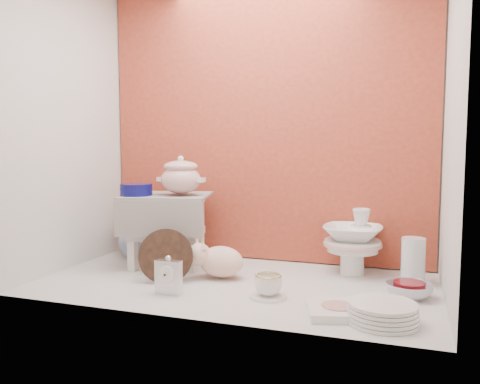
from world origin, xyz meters
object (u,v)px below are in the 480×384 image
object	(u,v)px
mantel_clock	(169,275)
gold_rim_teacup	(268,285)
dinner_plate_stack	(382,312)
crystal_bowl	(409,290)
porcelain_tower	(352,241)
soup_tureen	(181,175)
floral_platter	(146,224)
step_stool	(167,230)
blue_white_vase	(138,237)
plush_pig	(221,261)

from	to	relation	value
mantel_clock	gold_rim_teacup	xyz separation A→B (m)	(0.41, 0.09, -0.03)
dinner_plate_stack	crystal_bowl	world-z (taller)	dinner_plate_stack
mantel_clock	crystal_bowl	bearing A→B (deg)	17.91
crystal_bowl	porcelain_tower	bearing A→B (deg)	131.50
soup_tureen	porcelain_tower	world-z (taller)	soup_tureen
gold_rim_teacup	dinner_plate_stack	size ratio (longest dim) A/B	0.44
soup_tureen	mantel_clock	bearing A→B (deg)	-71.44
crystal_bowl	gold_rim_teacup	bearing A→B (deg)	-160.71
floral_platter	mantel_clock	world-z (taller)	floral_platter
crystal_bowl	porcelain_tower	size ratio (longest dim) A/B	0.59
floral_platter	gold_rim_teacup	xyz separation A→B (m)	(0.86, -0.49, -0.13)
step_stool	crystal_bowl	xyz separation A→B (m)	(1.20, -0.16, -0.16)
soup_tureen	blue_white_vase	size ratio (longest dim) A/B	1.07
dinner_plate_stack	crystal_bowl	bearing A→B (deg)	75.01
soup_tureen	crystal_bowl	bearing A→B (deg)	-7.22
step_stool	gold_rim_teacup	bearing A→B (deg)	-42.41
crystal_bowl	soup_tureen	bearing A→B (deg)	172.78
floral_platter	blue_white_vase	bearing A→B (deg)	-167.60
plush_pig	step_stool	bearing A→B (deg)	157.19
floral_platter	gold_rim_teacup	distance (m)	0.99
floral_platter	gold_rim_teacup	bearing A→B (deg)	-29.79
floral_platter	crystal_bowl	xyz separation A→B (m)	(1.41, -0.30, -0.16)
gold_rim_teacup	porcelain_tower	world-z (taller)	porcelain_tower
plush_pig	porcelain_tower	size ratio (longest dim) A/B	0.85
step_stool	blue_white_vase	xyz separation A→B (m)	(-0.25, 0.13, -0.08)
step_stool	mantel_clock	size ratio (longest dim) A/B	2.61
soup_tureen	blue_white_vase	bearing A→B (deg)	157.08
floral_platter	crystal_bowl	bearing A→B (deg)	-11.84
step_stool	blue_white_vase	world-z (taller)	step_stool
soup_tureen	floral_platter	size ratio (longest dim) A/B	0.62
blue_white_vase	gold_rim_teacup	distance (m)	1.02
crystal_bowl	floral_platter	bearing A→B (deg)	168.16
mantel_clock	dinner_plate_stack	distance (m)	0.88
step_stool	crystal_bowl	world-z (taller)	step_stool
floral_platter	gold_rim_teacup	size ratio (longest dim) A/B	3.40
floral_platter	dinner_plate_stack	xyz separation A→B (m)	(1.32, -0.63, -0.15)
blue_white_vase	mantel_clock	bearing A→B (deg)	-49.62
step_stool	floral_platter	size ratio (longest dim) A/B	1.12
floral_platter	dinner_plate_stack	size ratio (longest dim) A/B	1.50
blue_white_vase	gold_rim_teacup	world-z (taller)	blue_white_vase
plush_pig	dinner_plate_stack	size ratio (longest dim) A/B	1.08
floral_platter	dinner_plate_stack	distance (m)	1.47
soup_tureen	gold_rim_teacup	bearing A→B (deg)	-31.00
mantel_clock	porcelain_tower	world-z (taller)	porcelain_tower
step_stool	soup_tureen	distance (m)	0.30
mantel_clock	plush_pig	size ratio (longest dim) A/B	0.60
soup_tureen	crystal_bowl	distance (m)	1.21
step_stool	plush_pig	world-z (taller)	step_stool
crystal_bowl	mantel_clock	bearing A→B (deg)	-163.55
soup_tureen	step_stool	bearing A→B (deg)	168.50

